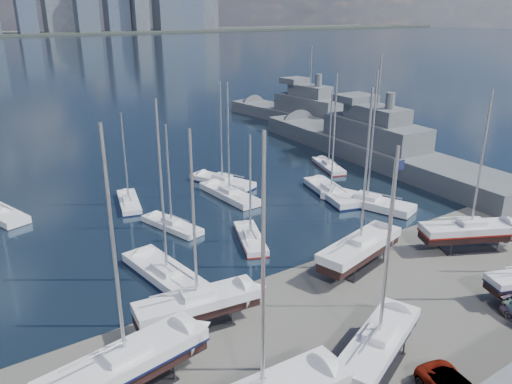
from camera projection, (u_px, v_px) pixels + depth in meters
ground at (375, 315)px, 40.40m from camera, size 1400.00×1400.00×0.00m
sailboat_cradle_0 at (126, 364)px, 31.55m from camera, size 11.35×4.74×17.66m
sailboat_cradle_2 at (197, 304)px, 38.26m from camera, size 9.89×3.95×15.73m
sailboat_cradle_3 at (379, 344)px, 33.60m from camera, size 10.11×6.20×15.84m
sailboat_cradle_4 at (360, 247)px, 47.22m from camera, size 10.94×5.26×17.13m
sailboat_cradle_6 at (470, 231)px, 50.89m from camera, size 10.37×7.12×16.41m
sailboat_moored_3 at (168, 277)px, 45.54m from camera, size 4.52×11.91×17.38m
sailboat_moored_4 at (172, 226)px, 56.45m from camera, size 4.32×8.63×12.55m
sailboat_moored_5 at (129, 203)px, 63.31m from camera, size 4.37×8.60×12.39m
sailboat_moored_6 at (250, 239)px, 53.20m from camera, size 5.25×8.45×12.25m
sailboat_moored_7 at (229, 195)px, 65.82m from camera, size 3.34×10.57×15.80m
sailboat_moored_8 at (222, 182)px, 70.91m from camera, size 6.10×10.50×15.15m
sailboat_moored_9 at (367, 204)px, 63.02m from camera, size 6.82×12.10×17.62m
sailboat_moored_10 at (331, 194)px, 66.43m from camera, size 6.09×11.68×16.82m
sailboat_moored_11 at (328, 167)px, 78.05m from camera, size 5.11×8.80×12.70m
naval_ship_east at (374, 150)px, 82.32m from camera, size 13.07×54.10×18.82m
naval_ship_west at (309, 117)px, 107.66m from camera, size 11.02×47.05×18.20m
flagpole at (390, 224)px, 39.19m from camera, size 1.13×0.12×12.82m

